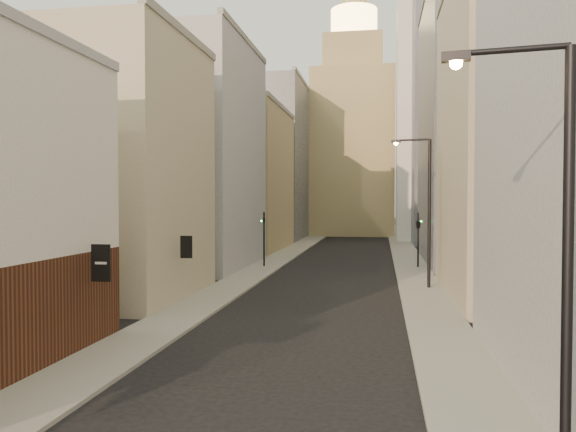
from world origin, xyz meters
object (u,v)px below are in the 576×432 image
object	(u,v)px
clock_tower	(354,134)
traffic_light_left	(264,227)
white_tower	(424,114)
streetlamp_mid	(425,203)
streetlamp_near	(554,255)
traffic_light_right	(418,226)

from	to	relation	value
clock_tower	traffic_light_left	xyz separation A→B (m)	(-5.56, -49.74, -13.97)
clock_tower	traffic_light_left	bearing A→B (deg)	-96.38
white_tower	streetlamp_mid	bearing A→B (deg)	-94.06
streetlamp_mid	white_tower	bearing A→B (deg)	94.98
clock_tower	streetlamp_near	bearing A→B (deg)	-84.87
streetlamp_near	white_tower	bearing A→B (deg)	95.57
traffic_light_left	traffic_light_right	distance (m)	13.70
streetlamp_mid	traffic_light_right	world-z (taller)	streetlamp_mid
clock_tower	streetlamp_near	xyz separation A→B (m)	(7.89, -87.97, -12.50)
white_tower	streetlamp_near	bearing A→B (deg)	-92.40
streetlamp_near	traffic_light_left	size ratio (longest dim) A/B	1.80
clock_tower	traffic_light_right	bearing A→B (deg)	-80.50
traffic_light_right	white_tower	bearing A→B (deg)	-70.66
clock_tower	traffic_light_left	world-z (taller)	clock_tower
white_tower	traffic_light_left	size ratio (longest dim) A/B	8.30
white_tower	streetlamp_mid	size ratio (longest dim) A/B	4.04
streetlamp_near	traffic_light_right	xyz separation A→B (m)	(0.15, 39.86, -1.31)
clock_tower	streetlamp_mid	xyz separation A→B (m)	(7.75, -59.76, -11.76)
clock_tower	traffic_light_right	xyz separation A→B (m)	(8.05, -48.10, -13.81)
clock_tower	white_tower	distance (m)	17.83
streetlamp_mid	traffic_light_right	bearing A→B (deg)	97.60
streetlamp_near	traffic_light_left	distance (m)	40.55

